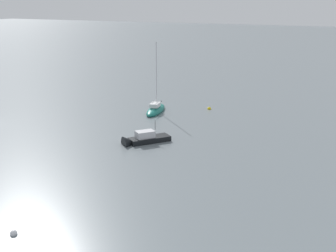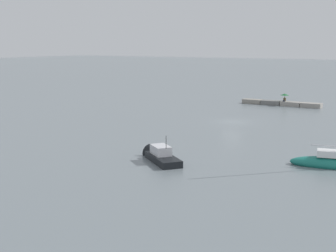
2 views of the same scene
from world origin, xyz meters
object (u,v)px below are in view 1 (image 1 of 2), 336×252
object	(u,v)px
mooring_buoy_near	(14,233)
mooring_buoy_mid	(209,109)
sailboat_teal_mid	(156,110)
motorboat_black_near	(142,140)

from	to	relation	value
mooring_buoy_near	mooring_buoy_mid	bearing A→B (deg)	-177.64
mooring_buoy_mid	sailboat_teal_mid	bearing A→B (deg)	-51.11
sailboat_teal_mid	mooring_buoy_near	bearing A→B (deg)	-90.54
sailboat_teal_mid	mooring_buoy_near	xyz separation A→B (m)	(35.28, 7.96, -0.26)
sailboat_teal_mid	motorboat_black_near	world-z (taller)	sailboat_teal_mid
motorboat_black_near	mooring_buoy_mid	distance (m)	18.53
mooring_buoy_near	mooring_buoy_mid	world-z (taller)	mooring_buoy_mid
sailboat_teal_mid	motorboat_black_near	xyz separation A→B (m)	(13.44, 5.58, -0.02)
motorboat_black_near	mooring_buoy_mid	bearing A→B (deg)	-55.04
mooring_buoy_near	mooring_buoy_mid	distance (m)	40.39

